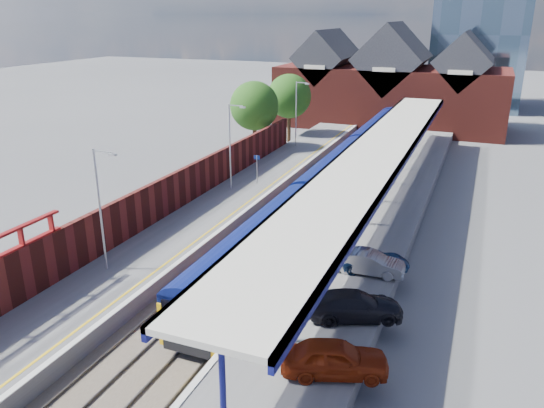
# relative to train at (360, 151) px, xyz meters

# --- Properties ---
(ground) EXTENTS (240.00, 240.00, 0.00)m
(ground) POSITION_rel_train_xyz_m (-1.49, -4.14, -2.12)
(ground) COLOR #5B5B5E
(ground) RESTS_ON ground
(ballast_bed) EXTENTS (6.00, 76.00, 0.06)m
(ballast_bed) POSITION_rel_train_xyz_m (-1.49, -14.14, -2.09)
(ballast_bed) COLOR #473D33
(ballast_bed) RESTS_ON ground
(rails) EXTENTS (4.51, 76.00, 0.14)m
(rails) POSITION_rel_train_xyz_m (-1.49, -14.14, -2.00)
(rails) COLOR slate
(rails) RESTS_ON ground
(left_platform) EXTENTS (5.00, 76.00, 1.00)m
(left_platform) POSITION_rel_train_xyz_m (-6.99, -14.14, -1.62)
(left_platform) COLOR #565659
(left_platform) RESTS_ON ground
(right_platform) EXTENTS (6.00, 76.00, 1.00)m
(right_platform) POSITION_rel_train_xyz_m (4.51, -14.14, -1.62)
(right_platform) COLOR #565659
(right_platform) RESTS_ON ground
(coping_left) EXTENTS (0.30, 76.00, 0.05)m
(coping_left) POSITION_rel_train_xyz_m (-4.64, -14.14, -1.10)
(coping_left) COLOR silver
(coping_left) RESTS_ON left_platform
(coping_right) EXTENTS (0.30, 76.00, 0.05)m
(coping_right) POSITION_rel_train_xyz_m (1.66, -14.14, -1.10)
(coping_right) COLOR silver
(coping_right) RESTS_ON right_platform
(yellow_line) EXTENTS (0.14, 76.00, 0.01)m
(yellow_line) POSITION_rel_train_xyz_m (-5.24, -14.14, -1.12)
(yellow_line) COLOR yellow
(yellow_line) RESTS_ON left_platform
(train) EXTENTS (2.88, 65.91, 3.45)m
(train) POSITION_rel_train_xyz_m (0.00, 0.00, 0.00)
(train) COLOR #0C1656
(train) RESTS_ON ground
(canopy) EXTENTS (4.50, 52.00, 4.48)m
(canopy) POSITION_rel_train_xyz_m (3.99, -12.19, 3.13)
(canopy) COLOR #0E1157
(canopy) RESTS_ON right_platform
(lamp_post_b) EXTENTS (1.48, 0.18, 7.00)m
(lamp_post_b) POSITION_rel_train_xyz_m (-7.86, -28.14, 2.87)
(lamp_post_b) COLOR #A5A8AA
(lamp_post_b) RESTS_ON left_platform
(lamp_post_c) EXTENTS (1.48, 0.18, 7.00)m
(lamp_post_c) POSITION_rel_train_xyz_m (-7.86, -12.14, 2.87)
(lamp_post_c) COLOR #A5A8AA
(lamp_post_c) RESTS_ON left_platform
(lamp_post_d) EXTENTS (1.48, 0.18, 7.00)m
(lamp_post_d) POSITION_rel_train_xyz_m (-7.86, 3.86, 2.87)
(lamp_post_d) COLOR #A5A8AA
(lamp_post_d) RESTS_ON left_platform
(platform_sign) EXTENTS (0.55, 0.08, 2.50)m
(platform_sign) POSITION_rel_train_xyz_m (-6.49, -10.14, 0.57)
(platform_sign) COLOR #A5A8AA
(platform_sign) RESTS_ON left_platform
(brick_wall) EXTENTS (0.35, 50.00, 3.86)m
(brick_wall) POSITION_rel_train_xyz_m (-9.59, -20.61, 0.33)
(brick_wall) COLOR #5B1E18
(brick_wall) RESTS_ON left_platform
(station_building) EXTENTS (30.00, 12.12, 13.78)m
(station_building) POSITION_rel_train_xyz_m (-1.49, 23.86, 3.33)
(station_building) COLOR #5B1E18
(station_building) RESTS_ON ground
(tree_near) EXTENTS (5.20, 5.20, 8.10)m
(tree_near) POSITION_rel_train_xyz_m (-11.84, 1.76, 3.23)
(tree_near) COLOR #382314
(tree_near) RESTS_ON ground
(tree_far) EXTENTS (5.20, 5.20, 8.10)m
(tree_far) POSITION_rel_train_xyz_m (-10.84, 9.76, 3.23)
(tree_far) COLOR #382314
(tree_far) RESTS_ON ground
(parked_car_red) EXTENTS (4.63, 3.07, 1.47)m
(parked_car_red) POSITION_rel_train_xyz_m (6.55, -32.33, -0.39)
(parked_car_red) COLOR maroon
(parked_car_red) RESTS_ON right_platform
(parked_car_silver) EXTENTS (3.99, 1.53, 1.30)m
(parked_car_silver) POSITION_rel_train_xyz_m (5.95, -23.10, -0.47)
(parked_car_silver) COLOR #99999D
(parked_car_silver) RESTS_ON right_platform
(parked_car_dark) EXTENTS (4.94, 3.51, 1.33)m
(parked_car_dark) POSITION_rel_train_xyz_m (6.30, -27.93, -0.46)
(parked_car_dark) COLOR black
(parked_car_dark) RESTS_ON right_platform
(parked_car_blue) EXTENTS (4.24, 2.95, 1.08)m
(parked_car_blue) POSITION_rel_train_xyz_m (6.15, -22.53, -0.58)
(parked_car_blue) COLOR navy
(parked_car_blue) RESTS_ON right_platform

